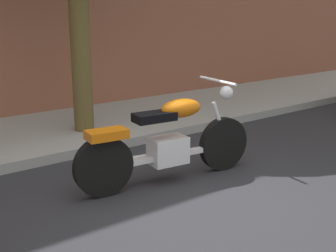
# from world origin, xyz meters

# --- Properties ---
(ground_plane) EXTENTS (60.00, 60.00, 0.00)m
(ground_plane) POSITION_xyz_m (0.00, 0.00, 0.00)
(ground_plane) COLOR #28282D
(sidewalk) EXTENTS (19.27, 2.44, 0.14)m
(sidewalk) POSITION_xyz_m (0.00, 2.99, 0.07)
(sidewalk) COLOR #969696
(sidewalk) RESTS_ON ground
(motorcycle) EXTENTS (2.32, 0.70, 1.18)m
(motorcycle) POSITION_xyz_m (0.14, 0.37, 0.49)
(motorcycle) COLOR black
(motorcycle) RESTS_ON ground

